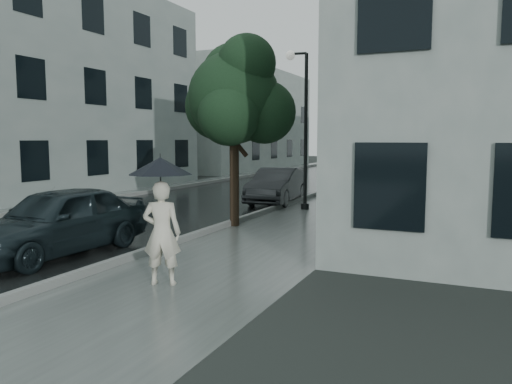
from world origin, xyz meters
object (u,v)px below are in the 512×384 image
at_px(lamp_post, 302,120).
at_px(car_far, 277,185).
at_px(pedestrian, 162,233).
at_px(street_tree, 236,97).
at_px(car_near, 58,220).

height_order(lamp_post, car_far, lamp_post).
relative_size(pedestrian, street_tree, 0.34).
distance_m(pedestrian, lamp_post, 9.71).
bearing_deg(street_tree, pedestrian, -75.89).
height_order(lamp_post, car_near, lamp_post).
xyz_separation_m(street_tree, car_near, (-1.82, -4.67, -2.83)).
relative_size(car_near, car_far, 1.05).
height_order(street_tree, car_near, street_tree).
height_order(pedestrian, street_tree, street_tree).
height_order(street_tree, car_far, street_tree).
distance_m(pedestrian, car_far, 10.84).
relative_size(pedestrian, car_near, 0.41).
xyz_separation_m(street_tree, car_far, (-0.75, 5.00, -2.89)).
bearing_deg(car_far, pedestrian, -83.84).
relative_size(pedestrian, lamp_post, 0.32).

